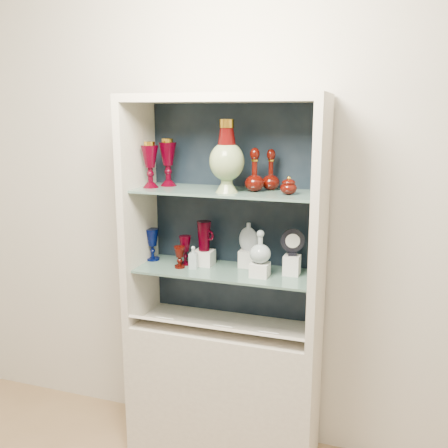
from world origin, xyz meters
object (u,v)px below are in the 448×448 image
(ruby_pitcher, at_px, (204,236))
(cameo_medallion, at_px, (293,242))
(ruby_decanter_a, at_px, (271,167))
(lidded_bowl, at_px, (289,185))
(ruby_goblet_small, at_px, (180,257))
(ruby_goblet_tall, at_px, (185,250))
(pedestal_lamp_right, at_px, (168,162))
(cobalt_goblet, at_px, (152,244))
(ruby_decanter_b, at_px, (255,169))
(clear_round_decanter, at_px, (260,247))
(enamel_urn, at_px, (227,156))
(pedestal_lamp_left, at_px, (150,165))
(clear_square_bottle, at_px, (193,257))
(flat_flask, at_px, (249,236))

(ruby_pitcher, distance_m, cameo_medallion, 0.48)
(ruby_decanter_a, height_order, cameo_medallion, ruby_decanter_a)
(lidded_bowl, xyz_separation_m, ruby_goblet_small, (-0.57, -0.00, -0.41))
(ruby_goblet_tall, distance_m, ruby_pitcher, 0.13)
(pedestal_lamp_right, distance_m, ruby_decanter_a, 0.55)
(ruby_decanter_a, bearing_deg, cameo_medallion, -19.92)
(ruby_pitcher, bearing_deg, ruby_decanter_a, 24.60)
(pedestal_lamp_right, height_order, ruby_pitcher, pedestal_lamp_right)
(cobalt_goblet, bearing_deg, ruby_decanter_b, -3.96)
(ruby_goblet_tall, height_order, clear_round_decanter, clear_round_decanter)
(ruby_decanter_b, relative_size, clear_round_decanter, 1.43)
(enamel_urn, relative_size, cobalt_goblet, 1.99)
(pedestal_lamp_left, xyz_separation_m, ruby_goblet_small, (0.16, -0.01, -0.48))
(clear_square_bottle, bearing_deg, flat_flask, 24.95)
(ruby_goblet_small, distance_m, clear_square_bottle, 0.07)
(enamel_urn, relative_size, ruby_pitcher, 2.21)
(ruby_decanter_b, relative_size, ruby_pitcher, 1.43)
(ruby_pitcher, relative_size, cameo_medallion, 1.12)
(cobalt_goblet, relative_size, ruby_pitcher, 1.11)
(enamel_urn, height_order, ruby_decanter_a, enamel_urn)
(ruby_decanter_b, distance_m, clear_square_bottle, 0.57)
(lidded_bowl, height_order, ruby_goblet_small, lidded_bowl)
(ruby_decanter_b, bearing_deg, ruby_goblet_tall, 176.80)
(cobalt_goblet, bearing_deg, clear_square_bottle, -15.39)
(pedestal_lamp_right, distance_m, cameo_medallion, 0.78)
(ruby_goblet_tall, bearing_deg, lidded_bowl, -6.26)
(pedestal_lamp_right, bearing_deg, clear_square_bottle, -26.32)
(ruby_decanter_b, bearing_deg, cameo_medallion, 8.35)
(clear_round_decanter, bearing_deg, flat_flask, 125.32)
(clear_square_bottle, relative_size, clear_round_decanter, 0.76)
(ruby_goblet_tall, distance_m, clear_round_decanter, 0.44)
(cobalt_goblet, xyz_separation_m, cameo_medallion, (0.78, -0.01, 0.08))
(cobalt_goblet, xyz_separation_m, flat_flask, (0.54, 0.05, 0.08))
(enamel_urn, distance_m, ruby_pitcher, 0.48)
(ruby_pitcher, height_order, cameo_medallion, cameo_medallion)
(ruby_pitcher, bearing_deg, clear_square_bottle, -91.59)
(ruby_decanter_b, relative_size, ruby_goblet_small, 1.96)
(ruby_decanter_a, distance_m, lidded_bowl, 0.18)
(pedestal_lamp_left, distance_m, flat_flask, 0.63)
(flat_flask, distance_m, clear_round_decanter, 0.17)
(ruby_goblet_small, distance_m, flat_flask, 0.38)
(ruby_goblet_small, bearing_deg, ruby_decanter_b, 6.61)
(pedestal_lamp_left, height_order, ruby_goblet_tall, pedestal_lamp_left)
(ruby_pitcher, relative_size, clear_square_bottle, 1.31)
(ruby_goblet_small, xyz_separation_m, flat_flask, (0.34, 0.13, 0.11))
(enamel_urn, relative_size, clear_round_decanter, 2.20)
(clear_square_bottle, bearing_deg, pedestal_lamp_left, -178.95)
(ruby_pitcher, bearing_deg, ruby_goblet_tall, -146.63)
(lidded_bowl, relative_size, clear_round_decanter, 0.56)
(enamel_urn, xyz_separation_m, clear_square_bottle, (-0.19, 0.03, -0.54))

